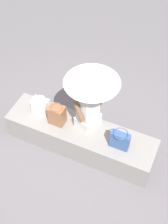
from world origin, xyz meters
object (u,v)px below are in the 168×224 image
Objects in this scene: tote_bag_canvas at (120,140)px; person_seated at (88,108)px; parasol at (92,77)px; shoulder_bag_spare at (57,115)px; handbag_black at (41,106)px.

person_seated is at bearing -17.59° from tote_bag_canvas.
parasol reaches higher than person_seated.
shoulder_bag_spare is at bearing -2.15° from tote_bag_canvas.
person_seated is 0.63m from parasol.
handbag_black is (0.80, 0.06, -0.25)m from person_seated.
shoulder_bag_spare is (0.50, 0.16, -0.84)m from parasol.
person_seated is 2.74× the size of tote_bag_canvas.
tote_bag_canvas is 0.91× the size of shoulder_bag_spare.
parasol is 3.15× the size of shoulder_bag_spare.
person_seated is at bearing -162.10° from shoulder_bag_spare.
tote_bag_canvas is at bearing 159.63° from parasol.
person_seated is 0.79× the size of parasol.
handbag_black is at bearing 5.13° from parasol.
tote_bag_canvas is 1.04m from shoulder_bag_spare.
handbag_black is 0.36m from shoulder_bag_spare.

